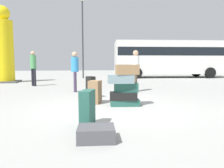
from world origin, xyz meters
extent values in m
plane|color=#9E9E99|center=(0.00, 0.00, 0.00)|extent=(80.00, 80.00, 0.00)
cube|color=#26594C|center=(0.34, 0.19, 0.08)|extent=(0.82, 0.54, 0.16)
cube|color=black|center=(0.29, 0.16, 0.26)|extent=(0.77, 0.53, 0.20)
cube|color=#26594C|center=(0.38, 0.20, 0.48)|extent=(0.69, 0.47, 0.24)
cube|color=gray|center=(0.22, 0.13, 0.71)|extent=(0.68, 0.43, 0.23)
cube|color=olive|center=(0.37, 0.08, 0.95)|extent=(0.59, 0.35, 0.25)
cube|color=#26594C|center=(-0.78, -1.48, 0.32)|extent=(0.32, 0.48, 0.63)
cube|color=#4C4C51|center=(-0.72, -2.17, 0.10)|extent=(0.57, 0.48, 0.20)
cube|color=black|center=(-0.41, 1.69, 0.35)|extent=(0.31, 0.39, 0.70)
cube|color=olive|center=(-0.39, 0.66, 0.32)|extent=(0.43, 0.50, 0.64)
cylinder|color=#3F334C|center=(-0.87, 3.44, 0.40)|extent=(0.12, 0.12, 0.81)
cylinder|color=#3F334C|center=(-0.88, 3.22, 0.40)|extent=(0.12, 0.12, 0.81)
cylinder|color=#338CCC|center=(-0.87, 3.33, 1.10)|extent=(0.30, 0.30, 0.58)
sphere|color=tan|center=(-0.87, 3.33, 1.50)|extent=(0.22, 0.22, 0.22)
cylinder|color=black|center=(-2.99, 6.20, 0.45)|extent=(0.12, 0.12, 0.90)
cylinder|color=black|center=(-2.85, 6.03, 0.45)|extent=(0.12, 0.12, 0.90)
cylinder|color=#4C9959|center=(-2.92, 6.12, 1.24)|extent=(0.30, 0.30, 0.68)
sphere|color=tan|center=(-2.92, 6.12, 1.69)|extent=(0.22, 0.22, 0.22)
cylinder|color=brown|center=(1.58, 2.99, 0.41)|extent=(0.12, 0.12, 0.81)
cylinder|color=brown|center=(1.48, 2.79, 0.41)|extent=(0.12, 0.12, 0.81)
cylinder|color=white|center=(1.53, 2.89, 1.13)|extent=(0.30, 0.30, 0.64)
sphere|color=tan|center=(1.53, 2.89, 1.56)|extent=(0.22, 0.22, 0.22)
cylinder|color=yellow|center=(-5.08, 8.89, 1.91)|extent=(1.15, 1.15, 3.83)
sphere|color=yellow|center=(-5.08, 8.89, 4.27)|extent=(0.89, 0.89, 0.89)
cube|color=#4C4C4C|center=(-5.08, 8.89, 0.05)|extent=(1.61, 1.61, 0.10)
cube|color=silver|center=(7.57, 11.73, 1.75)|extent=(9.84, 3.91, 2.80)
cube|color=black|center=(7.57, 11.73, 2.24)|extent=(9.65, 3.90, 0.70)
cylinder|color=black|center=(10.83, 12.49, 0.45)|extent=(0.93, 0.38, 0.90)
cylinder|color=black|center=(10.46, 10.02, 0.45)|extent=(0.93, 0.38, 0.90)
cylinder|color=black|center=(4.68, 13.43, 0.45)|extent=(0.93, 0.38, 0.90)
cylinder|color=black|center=(4.31, 10.96, 0.45)|extent=(0.93, 0.38, 0.90)
cylinder|color=#333338|center=(0.01, 12.20, 3.18)|extent=(0.12, 0.12, 6.37)
camera|label=1|loc=(-1.06, -4.94, 1.06)|focal=32.43mm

